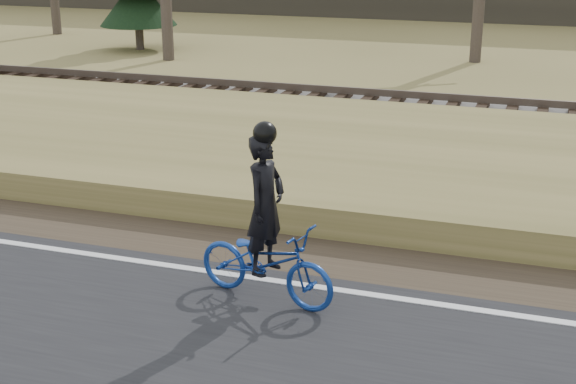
% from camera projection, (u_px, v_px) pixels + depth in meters
% --- Properties ---
extents(embankment, '(120.00, 5.00, 0.44)m').
position_uv_depth(embankment, '(61.00, 145.00, 14.85)').
color(embankment, '#98884D').
rests_on(embankment, ground).
extents(ballast, '(120.00, 3.00, 0.45)m').
position_uv_depth(ballast, '(156.00, 104.00, 18.26)').
color(ballast, slate).
rests_on(ballast, ground).
extents(railroad, '(120.00, 2.40, 0.29)m').
position_uv_depth(railroad, '(156.00, 90.00, 18.16)').
color(railroad, black).
rests_on(railroad, ballast).
extents(cyclist, '(1.82, 0.96, 2.08)m').
position_uv_depth(cyclist, '(266.00, 246.00, 8.95)').
color(cyclist, navy).
rests_on(cyclist, road).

